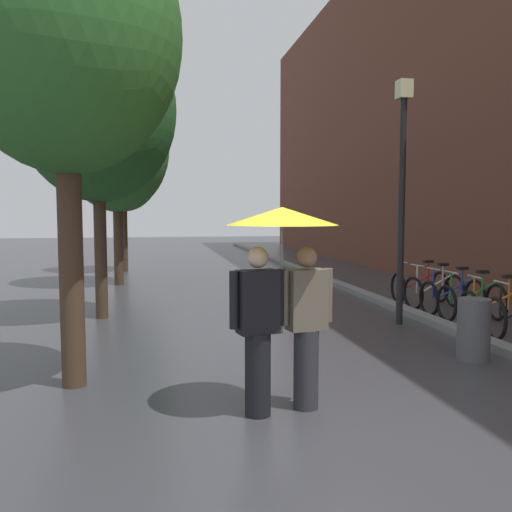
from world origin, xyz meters
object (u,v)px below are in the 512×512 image
object	(u,v)px
parked_bicycle_5	(419,286)
street_lamp_post	(402,184)
litter_bin	(474,329)
parked_bicycle_3	(452,296)
parked_bicycle_4	(434,291)
street_tree_3	(123,166)
street_tree_2	(116,148)
parked_bicycle_1	(497,308)
couple_under_umbrella	(282,276)
street_tree_1	(97,109)
street_tree_0	(65,36)
parked_bicycle_2	(472,301)

from	to	relation	value
parked_bicycle_5	street_lamp_post	world-z (taller)	street_lamp_post
street_lamp_post	litter_bin	size ratio (longest dim) A/B	5.12
parked_bicycle_5	parked_bicycle_3	bearing A→B (deg)	-92.66
parked_bicycle_4	street_tree_3	bearing A→B (deg)	128.59
street_tree_2	parked_bicycle_5	distance (m)	8.78
street_tree_3	parked_bicycle_1	bearing A→B (deg)	-57.30
parked_bicycle_3	couple_under_umbrella	world-z (taller)	couple_under_umbrella
street_tree_2	parked_bicycle_5	world-z (taller)	street_tree_2
street_lamp_post	litter_bin	xyz separation A→B (m)	(-0.05, -2.38, -2.11)
street_tree_3	parked_bicycle_5	xyz separation A→B (m)	(6.85, -7.80, -3.23)
street_tree_2	street_lamp_post	world-z (taller)	street_tree_2
parked_bicycle_1	street_tree_3	bearing A→B (deg)	122.70
street_tree_1	couple_under_umbrella	distance (m)	6.35
street_tree_1	parked_bicycle_4	xyz separation A→B (m)	(6.81, -0.25, -3.57)
parked_bicycle_1	parked_bicycle_5	size ratio (longest dim) A/B	1.05
street_tree_2	street_tree_3	world-z (taller)	street_tree_2
street_tree_2	street_tree_3	bearing A→B (deg)	90.26
street_tree_3	parked_bicycle_1	distance (m)	13.03
parked_bicycle_1	street_tree_1	bearing A→B (deg)	161.05
street_tree_0	street_tree_1	world-z (taller)	street_tree_1
street_tree_2	parked_bicycle_3	xyz separation A→B (m)	(6.77, -5.79, -3.42)
street_tree_3	parked_bicycle_5	bearing A→B (deg)	-48.70
parked_bicycle_2	parked_bicycle_5	bearing A→B (deg)	88.67
parked_bicycle_5	couple_under_umbrella	xyz separation A→B (m)	(-4.58, -5.83, 1.02)
street_tree_3	litter_bin	bearing A→B (deg)	-66.55
street_tree_3	street_tree_0	bearing A→B (deg)	-89.70
parked_bicycle_2	parked_bicycle_5	distance (m)	2.10
street_tree_1	parked_bicycle_1	size ratio (longest dim) A/B	5.00
street_tree_0	parked_bicycle_3	size ratio (longest dim) A/B	5.06
street_lamp_post	parked_bicycle_5	bearing A→B (deg)	54.42
street_tree_1	couple_under_umbrella	xyz separation A→B (m)	(2.27, -5.35, -2.55)
street_tree_3	street_lamp_post	bearing A→B (deg)	-61.47
parked_bicycle_3	street_tree_3	bearing A→B (deg)	126.20
parked_bicycle_1	street_tree_0	bearing A→B (deg)	-165.33
street_tree_3	street_lamp_post	distance (m)	11.29
street_tree_3	parked_bicycle_5	distance (m)	10.87
parked_bicycle_2	parked_bicycle_3	xyz separation A→B (m)	(-0.02, 0.63, 0.00)
street_tree_0	couple_under_umbrella	size ratio (longest dim) A/B	2.68
street_tree_2	street_lamp_post	bearing A→B (deg)	-50.07
parked_bicycle_3	parked_bicycle_5	distance (m)	1.47
street_tree_0	street_tree_2	size ratio (longest dim) A/B	1.00
couple_under_umbrella	litter_bin	bearing A→B (deg)	24.29
parked_bicycle_1	parked_bicycle_2	xyz separation A→B (m)	(-0.02, 0.72, 0.00)
parked_bicycle_3	street_lamp_post	bearing A→B (deg)	-156.83
couple_under_umbrella	street_lamp_post	world-z (taller)	street_lamp_post
parked_bicycle_2	litter_bin	distance (m)	2.79
street_tree_3	parked_bicycle_1	world-z (taller)	street_tree_3
street_tree_1	parked_bicycle_3	xyz separation A→B (m)	(6.79, -0.99, -3.57)
street_tree_0	couple_under_umbrella	distance (m)	3.63
parked_bicycle_4	street_tree_1	bearing A→B (deg)	177.91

